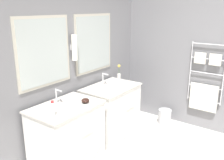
% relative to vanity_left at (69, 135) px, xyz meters
% --- Properties ---
extents(wall_back, '(5.17, 0.16, 2.60)m').
position_rel_vanity_left_xyz_m(wall_back, '(0.30, 0.41, 0.89)').
color(wall_back, slate).
rests_on(wall_back, ground_plane).
extents(wall_right, '(0.13, 4.20, 2.60)m').
position_rel_vanity_left_xyz_m(wall_right, '(2.10, -0.80, 0.87)').
color(wall_right, slate).
rests_on(wall_right, ground_plane).
extents(vanity_left, '(0.91, 0.67, 0.82)m').
position_rel_vanity_left_xyz_m(vanity_left, '(0.00, 0.00, 0.00)').
color(vanity_left, white).
rests_on(vanity_left, ground_plane).
extents(vanity_right, '(0.91, 0.67, 0.82)m').
position_rel_vanity_left_xyz_m(vanity_right, '(0.97, 0.00, 0.00)').
color(vanity_right, white).
rests_on(vanity_right, ground_plane).
extents(faucet_left, '(0.17, 0.12, 0.19)m').
position_rel_vanity_left_xyz_m(faucet_left, '(-0.00, 0.19, 0.49)').
color(faucet_left, silver).
rests_on(faucet_left, vanity_left).
extents(faucet_right, '(0.17, 0.12, 0.19)m').
position_rel_vanity_left_xyz_m(faucet_right, '(0.97, 0.19, 0.49)').
color(faucet_right, silver).
rests_on(faucet_right, vanity_right).
extents(toiletry_bottle, '(0.05, 0.05, 0.18)m').
position_rel_vanity_left_xyz_m(toiletry_bottle, '(-0.29, -0.06, 0.48)').
color(toiletry_bottle, silver).
rests_on(toiletry_bottle, vanity_left).
extents(amenity_bowl, '(0.10, 0.10, 0.06)m').
position_rel_vanity_left_xyz_m(amenity_bowl, '(0.22, -0.10, 0.43)').
color(amenity_bowl, black).
rests_on(amenity_bowl, vanity_left).
extents(flower_vase, '(0.05, 0.05, 0.30)m').
position_rel_vanity_left_xyz_m(flower_vase, '(1.23, 0.06, 0.52)').
color(flower_vase, silver).
rests_on(flower_vase, vanity_right).
extents(soap_dish, '(0.09, 0.06, 0.04)m').
position_rel_vanity_left_xyz_m(soap_dish, '(0.69, -0.14, 0.42)').
color(soap_dish, white).
rests_on(soap_dish, vanity_right).
extents(waste_bin, '(0.23, 0.23, 0.26)m').
position_rel_vanity_left_xyz_m(waste_bin, '(1.85, -0.51, -0.29)').
color(waste_bin, '#B7B7BC').
rests_on(waste_bin, ground_plane).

